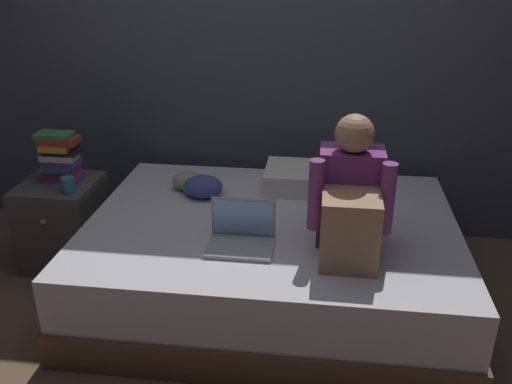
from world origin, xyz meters
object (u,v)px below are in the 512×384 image
laptop (242,235)px  book_stack (61,156)px  bed (271,258)px  mug (68,185)px  clothes_pile (198,185)px  pillow (312,179)px  person_sitting (350,202)px  nightstand (64,223)px

laptop → book_stack: 1.28m
bed → mug: (-1.17, 0.08, 0.35)m
mug → clothes_pile: size_ratio=0.28×
bed → laptop: 0.43m
bed → pillow: bearing=66.6°
person_sitting → pillow: (-0.19, 0.71, -0.19)m
bed → person_sitting: person_sitting is taller
laptop → clothes_pile: bearing=121.6°
mug → nightstand: bearing=137.3°
nightstand → mug: (0.13, -0.12, 0.31)m
book_stack → bed: bearing=-10.7°
pillow → mug: 1.42m
bed → nightstand: bearing=171.4°
person_sitting → clothes_pile: 1.03m
laptop → book_stack: bearing=155.5°
nightstand → bed: bearing=-8.6°
book_stack → mug: size_ratio=3.33×
person_sitting → pillow: person_sitting is taller
person_sitting → mug: 1.60m
clothes_pile → book_stack: bearing=-177.4°
pillow → person_sitting: bearing=-74.6°
person_sitting → book_stack: 1.74m
person_sitting → book_stack: (-1.67, 0.50, -0.04)m
person_sitting → laptop: size_ratio=2.05×
bed → pillow: 0.58m
pillow → bed: bearing=-113.4°
pillow → book_stack: bearing=-172.0°
person_sitting → pillow: bearing=105.4°
book_stack → clothes_pile: size_ratio=0.93×
clothes_pile → laptop: bearing=-58.4°
person_sitting → nightstand: bearing=164.9°
bed → laptop: laptop is taller
laptop → mug: laptop is taller
laptop → clothes_pile: 0.66m
nightstand → pillow: size_ratio=0.95×
bed → person_sitting: size_ratio=3.05×
laptop → mug: (-1.05, 0.36, 0.05)m
clothes_pile → pillow: bearing=14.4°
bed → book_stack: 1.38m
bed → laptop: size_ratio=6.25×
person_sitting → book_stack: bearing=163.3°
bed → person_sitting: bearing=-33.5°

